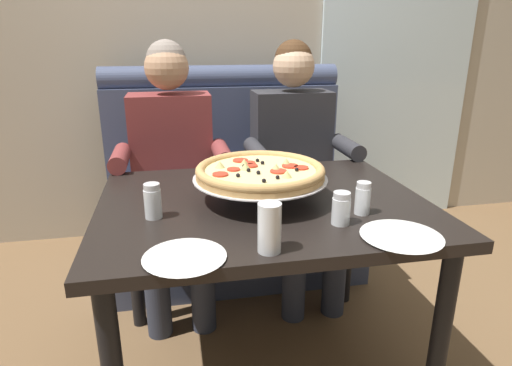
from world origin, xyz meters
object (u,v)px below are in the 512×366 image
(dining_table, at_px, (263,223))
(shaker_oregano, at_px, (341,211))
(shaker_parmesan, at_px, (363,200))
(shaker_pepper_flakes, at_px, (153,203))
(booth_bench, at_px, (230,198))
(drinking_glass, at_px, (269,231))
(patio_chair, at_px, (334,127))
(plate_near_left, at_px, (185,255))
(diner_left, at_px, (173,161))
(pizza, at_px, (260,172))
(plate_near_right, at_px, (401,234))
(diner_right, at_px, (296,155))

(dining_table, height_order, shaker_oregano, shaker_oregano)
(shaker_parmesan, xyz_separation_m, shaker_pepper_flakes, (-0.67, 0.10, 0.00))
(booth_bench, xyz_separation_m, shaker_oregano, (0.19, -1.17, 0.37))
(shaker_pepper_flakes, bearing_deg, shaker_parmesan, -8.35)
(drinking_glass, bearing_deg, patio_chair, 65.33)
(plate_near_left, distance_m, patio_chair, 2.99)
(diner_left, distance_m, drinking_glass, 1.07)
(diner_left, relative_size, patio_chair, 1.48)
(dining_table, bearing_deg, pizza, 145.10)
(dining_table, height_order, shaker_parmesan, shaker_parmesan)
(booth_bench, bearing_deg, shaker_parmesan, -75.15)
(dining_table, relative_size, shaker_oregano, 11.11)
(dining_table, xyz_separation_m, shaker_parmesan, (0.29, -0.18, 0.14))
(dining_table, relative_size, plate_near_right, 4.86)
(shaker_parmesan, height_order, plate_near_left, shaker_parmesan)
(dining_table, distance_m, plate_near_left, 0.49)
(shaker_oregano, bearing_deg, booth_bench, 99.33)
(plate_near_left, xyz_separation_m, drinking_glass, (0.23, -0.00, 0.05))
(diner_left, distance_m, shaker_oregano, 1.04)
(diner_left, xyz_separation_m, plate_near_right, (0.64, -1.03, 0.03))
(drinking_glass, bearing_deg, shaker_pepper_flakes, 136.31)
(pizza, relative_size, plate_near_left, 2.14)
(shaker_parmesan, bearing_deg, shaker_pepper_flakes, 171.65)
(patio_chair, bearing_deg, booth_bench, -130.93)
(plate_near_left, bearing_deg, diner_right, 59.73)
(shaker_parmesan, relative_size, shaker_pepper_flakes, 0.95)
(shaker_pepper_flakes, distance_m, drinking_glass, 0.43)
(diner_left, relative_size, pizza, 2.69)
(patio_chair, bearing_deg, dining_table, -116.98)
(pizza, height_order, plate_near_right, pizza)
(dining_table, xyz_separation_m, shaker_pepper_flakes, (-0.38, -0.09, 0.14))
(diner_left, height_order, shaker_oregano, diner_left)
(dining_table, height_order, diner_right, diner_right)
(dining_table, xyz_separation_m, plate_near_right, (0.33, -0.38, 0.10))
(plate_near_left, height_order, plate_near_right, same)
(shaker_pepper_flakes, bearing_deg, shaker_oregano, -15.95)
(pizza, bearing_deg, booth_bench, 89.36)
(dining_table, height_order, plate_near_right, plate_near_right)
(shaker_parmesan, relative_size, plate_near_right, 0.46)
(diner_right, height_order, drinking_glass, diner_right)
(shaker_parmesan, xyz_separation_m, plate_near_right, (0.04, -0.19, -0.04))
(plate_near_left, relative_size, patio_chair, 0.26)
(dining_table, bearing_deg, diner_right, 64.48)
(diner_right, bearing_deg, plate_near_left, -120.27)
(diner_left, bearing_deg, dining_table, -64.48)
(booth_bench, distance_m, shaker_oregano, 1.24)
(pizza, bearing_deg, diner_left, 115.03)
(diner_right, relative_size, patio_chair, 1.48)
(shaker_parmesan, bearing_deg, drinking_glass, -150.74)
(diner_right, bearing_deg, plate_near_right, -89.05)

